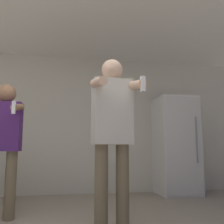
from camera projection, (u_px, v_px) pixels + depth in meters
The scene contains 5 objects.
wall_back at pixel (59, 123), 4.62m from camera, with size 7.00×0.06×2.55m.
ceiling_slab at pixel (59, 15), 3.31m from camera, with size 7.00×3.55×0.05m.
refrigerator at pixel (176, 145), 4.58m from camera, with size 0.70×0.72×1.75m.
person_woman_foreground at pixel (112, 129), 2.43m from camera, with size 0.49×0.50×1.71m.
person_man_side at pixel (4, 138), 2.98m from camera, with size 0.46×0.51×1.60m.
Camera 1 is at (0.14, -1.65, 0.82)m, focal length 40.00 mm.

